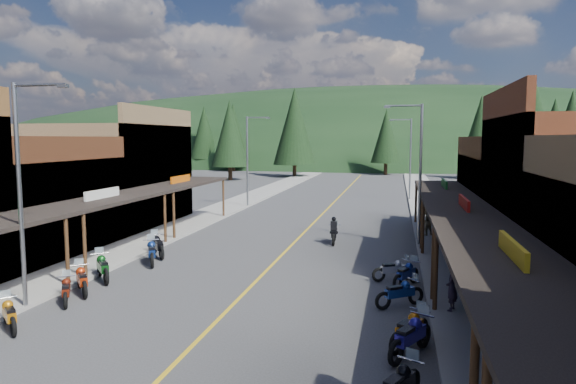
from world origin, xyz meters
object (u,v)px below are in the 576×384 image
Objects in this scene: shop_east_3 at (532,198)px; rider_on_bike at (334,232)px; shop_west_3 at (113,175)px; pine_3 at (386,136)px; streetlight_3 at (409,155)px; pine_4 at (481,131)px; pine_10 at (230,133)px; pedestrian_east_a at (452,288)px; pine_1 at (233,132)px; bike_east_6 at (400,292)px; pine_5 at (571,127)px; streetlight_2 at (418,168)px; bike_west_9 at (158,245)px; pine_7 at (204,133)px; streetlight_1 at (249,157)px; pine_8 at (175,139)px; bike_east_4 at (411,335)px; pine_0 at (133,136)px; pine_2 at (295,126)px; bike_west_5 at (66,289)px; bike_east_8 at (393,269)px; bike_east_5 at (410,328)px; pine_9 at (554,136)px; pine_11 at (533,128)px; bike_west_8 at (152,251)px; streetlight_0 at (23,186)px; bike_west_7 at (103,266)px; pedestrian_east_b at (426,221)px; bike_west_6 at (82,278)px; bike_west_4 at (9,313)px; shop_west_2 at (16,206)px; bike_east_7 at (406,273)px.

rider_on_bike is (-11.43, -3.48, -1.88)m from shop_east_3.
pine_3 is (17.78, 54.70, 2.96)m from shop_west_3.
rider_on_bike is (-4.63, -22.18, -3.81)m from streetlight_3.
pine_10 is (-36.00, -10.00, -0.45)m from pine_4.
pine_10 is 7.28× the size of pedestrian_east_a.
pine_1 is 1.00× the size of pine_4.
streetlight_3 is 33.23m from bike_east_6.
pine_4 is 20.01m from pine_5.
streetlight_2 is 5.02× the size of pedestrian_east_a.
pine_5 is at bearing 21.13° from bike_west_9.
pine_1 is 10.00m from pine_7.
streetlight_1 is 16.04m from streetlight_3.
pine_3 reaches higher than pine_8.
bike_west_9 is 1.04× the size of rider_on_bike.
streetlight_2 is 3.94× the size of bike_east_6.
streetlight_1 reaches higher than bike_east_4.
pine_2 reaches higher than pine_0.
bike_west_5 is 13.09m from bike_east_8.
pine_7 is 91.27m from bike_east_5.
pine_11 reaches higher than pine_9.
streetlight_0 is at bearing -127.79° from bike_west_8.
pine_11 is at bearing 15.44° from bike_west_7.
pine_5 is 66.13m from pine_7.
pedestrian_east_b is (21.44, -0.51, -2.51)m from shop_west_3.
pedestrian_east_a reaches higher than bike_west_7.
pine_9 is 5.32× the size of bike_east_6.
bike_west_7 is at bearing -112.68° from streetlight_3.
bike_west_6 is at bearing -110.76° from pine_4.
bike_west_5 is (11.91, -55.10, -6.24)m from pine_10.
pine_2 is at bearing -102.39° from pedestrian_east_b.
bike_east_5 is (13.22, -0.59, -3.86)m from streetlight_0.
bike_east_8 is at bearing -13.38° from bike_west_4.
shop_west_2 is 5.04× the size of bike_west_6.
bike_west_9 is (-19.92, -8.77, -1.89)m from shop_east_3.
streetlight_2 is 0.64× the size of pine_7.
pine_8 is (10.00, -36.00, -1.26)m from pine_7.
bike_east_7 is (20.02, -1.98, -1.95)m from shop_west_2.
pine_8 is at bearing -150.26° from pine_5.
streetlight_2 is 0.80× the size of pine_8.
streetlight_2 is 18.18m from bike_west_6.
streetlight_0 is 13.78m from bike_east_5.
pine_9 is at bearing 101.39° from bike_east_5.
pine_7 reaches higher than shop_west_2.
streetlight_2 is 17.21m from bike_west_7.
pine_5 is 81.68m from bike_west_8.
streetlight_2 is at bearing -59.29° from pine_10.
streetlight_1 is at bearing -150.09° from streetlight_3.
pine_5 is 1.40× the size of pine_8.
bike_east_7 reaches higher than bike_west_5.
pine_1 is 5.98× the size of bike_east_5.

